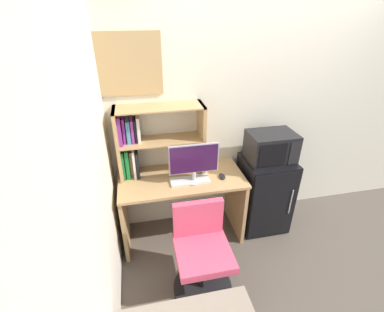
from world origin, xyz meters
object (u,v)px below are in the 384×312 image
hutch_bookshelf (147,141)px  monitor (194,161)px  keyboard (190,180)px  computer_mouse (222,176)px  mini_fridge (264,193)px  wall_corkboard (121,65)px  desk_chair (202,256)px  microwave (271,147)px

hutch_bookshelf → monitor: size_ratio=1.76×
keyboard → computer_mouse: bearing=-0.5°
hutch_bookshelf → mini_fridge: (1.24, -0.17, -0.70)m
monitor → computer_mouse: 0.36m
keyboard → wall_corkboard: size_ratio=0.53×
mini_fridge → desk_chair: mini_fridge is taller
keyboard → monitor: bearing=-9.0°
desk_chair → wall_corkboard: 1.81m
desk_chair → microwave: bearing=36.8°
keyboard → microwave: size_ratio=0.82×
mini_fridge → desk_chair: bearing=-143.3°
wall_corkboard → hutch_bookshelf: bearing=-36.4°
desk_chair → keyboard: bearing=88.8°
microwave → wall_corkboard: size_ratio=0.65×
monitor → desk_chair: bearing=-95.1°
monitor → mini_fridge: monitor is taller
monitor → desk_chair: (-0.05, -0.57, -0.63)m
keyboard → desk_chair: bearing=-91.2°
computer_mouse → microwave: bearing=9.4°
wall_corkboard → monitor: bearing=-33.0°
desk_chair → computer_mouse: bearing=59.1°
hutch_bookshelf → computer_mouse: (0.71, -0.25, -0.35)m
computer_mouse → wall_corkboard: bearing=156.8°
computer_mouse → desk_chair: bearing=-120.9°
computer_mouse → microwave: (0.54, 0.09, 0.23)m
computer_mouse → wall_corkboard: 1.40m
computer_mouse → wall_corkboard: size_ratio=0.15×
hutch_bookshelf → desk_chair: size_ratio=1.02×
hutch_bookshelf → microwave: hutch_bookshelf is taller
keyboard → mini_fridge: (0.87, 0.08, -0.35)m
hutch_bookshelf → computer_mouse: 0.82m
hutch_bookshelf → microwave: size_ratio=1.80×
keyboard → computer_mouse: 0.33m
mini_fridge → microwave: 0.58m
computer_mouse → desk_chair: desk_chair is taller
monitor → microwave: size_ratio=1.02×
hutch_bookshelf → desk_chair: bearing=-66.0°
computer_mouse → desk_chair: size_ratio=0.13×
keyboard → wall_corkboard: wall_corkboard is taller
hutch_bookshelf → wall_corkboard: 0.72m
desk_chair → monitor: bearing=84.9°
keyboard → desk_chair: desk_chair is taller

